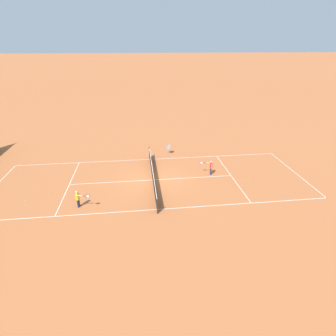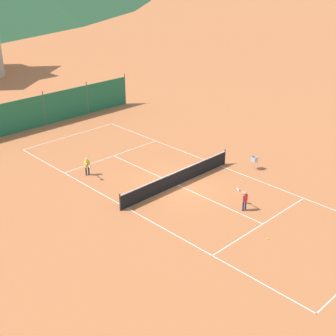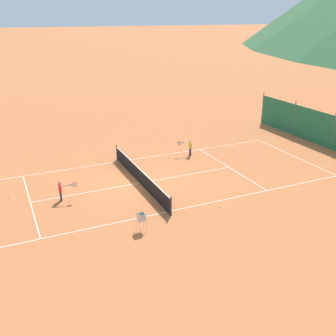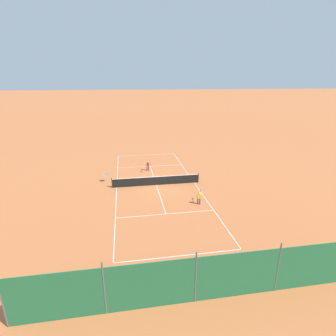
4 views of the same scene
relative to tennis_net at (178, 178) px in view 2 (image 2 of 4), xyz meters
name	(u,v)px [view 2 (image 2 of 4)]	position (x,y,z in m)	size (l,w,h in m)	color
ground_plane	(178,185)	(0.00, 0.00, -0.50)	(600.00, 600.00, 0.00)	#BC6638
court_line_markings	(178,185)	(0.00, 0.00, -0.50)	(8.25, 23.85, 0.01)	white
tennis_net	(178,178)	(0.00, 0.00, 0.00)	(9.18, 0.08, 1.06)	#2D2D2D
windscreen_fence_far	(44,110)	(0.00, 15.50, 0.81)	(17.28, 0.08, 2.90)	#236B42
player_near_service	(87,165)	(-3.18, 5.05, 0.20)	(0.56, 0.97, 1.20)	#23284C
player_near_baseline	(244,199)	(0.47, -4.75, 0.20)	(0.51, 0.97, 1.19)	#23284C
tennis_ball_service_box	(268,239)	(-1.03, -7.44, -0.47)	(0.07, 0.07, 0.07)	#CCE033
tennis_ball_by_net_left	(173,199)	(-1.57, -1.14, -0.47)	(0.07, 0.07, 0.07)	#CCE033
tennis_ball_near_corner	(197,151)	(4.77, 2.74, -0.47)	(0.07, 0.07, 0.07)	#CCE033
tennis_ball_mid_court	(70,154)	(-2.05, 8.84, -0.47)	(0.07, 0.07, 0.07)	#CCE033
tennis_ball_far_corner	(88,156)	(-1.41, 7.48, -0.47)	(0.07, 0.07, 0.07)	#CCE033
ball_hopper	(254,160)	(5.30, -1.88, 0.16)	(0.36, 0.36, 0.89)	#B7B7BC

